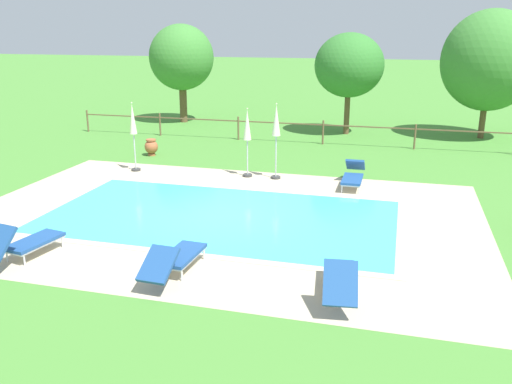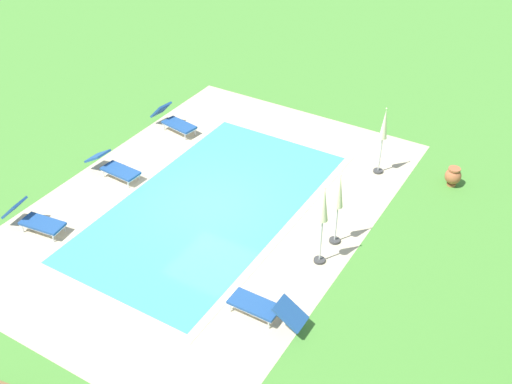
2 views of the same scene
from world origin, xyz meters
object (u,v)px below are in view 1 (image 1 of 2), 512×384
patio_umbrella_closed_row_west (133,125)px  patio_umbrella_closed_row_centre (276,127)px  sun_lounger_north_far (340,278)px  tree_centre (490,61)px  tree_west_mid (182,58)px  sun_lounger_north_mid (24,242)px  sun_lounger_north_near_steps (175,258)px  tree_far_west (349,65)px  terracotta_urn_near_fence (151,147)px  sun_lounger_south_near_corner (353,175)px  patio_umbrella_closed_row_mid_west (247,131)px

patio_umbrella_closed_row_west → patio_umbrella_closed_row_centre: size_ratio=0.96×
sun_lounger_north_far → tree_centre: 17.92m
tree_west_mid → sun_lounger_north_mid: bearing=-78.5°
sun_lounger_north_mid → patio_umbrella_closed_row_west: 7.77m
sun_lounger_north_near_steps → tree_west_mid: bearing=112.0°
patio_umbrella_closed_row_centre → sun_lounger_north_far: bearing=-68.7°
tree_far_west → tree_centre: tree_centre is taller
terracotta_urn_near_fence → tree_west_mid: 8.60m
patio_umbrella_closed_row_centre → tree_far_west: 8.93m
sun_lounger_south_near_corner → tree_far_west: size_ratio=0.43×
terracotta_urn_near_fence → tree_west_mid: tree_west_mid is taller
sun_lounger_north_near_steps → tree_centre: size_ratio=0.36×
tree_far_west → tree_west_mid: bearing=172.4°
tree_centre → tree_far_west: bearing=-174.5°
patio_umbrella_closed_row_mid_west → sun_lounger_north_near_steps: bearing=-84.9°
sun_lounger_north_near_steps → tree_far_west: 16.73m
patio_umbrella_closed_row_centre → tree_centre: bearing=51.0°
sun_lounger_south_near_corner → terracotta_urn_near_fence: size_ratio=3.10×
sun_lounger_north_near_steps → terracotta_urn_near_fence: 11.06m
patio_umbrella_closed_row_centre → tree_far_west: (1.42, 8.70, 1.44)m
sun_lounger_north_near_steps → terracotta_urn_near_fence: (-5.23, 9.75, -0.01)m
tree_far_west → tree_centre: (6.09, 0.59, 0.27)m
patio_umbrella_closed_row_centre → terracotta_urn_near_fence: 6.06m
tree_far_west → patio_umbrella_closed_row_mid_west: bearing=-105.5°
tree_far_west → sun_lounger_north_mid: bearing=-107.4°
tree_centre → terracotta_urn_near_fence: bearing=-151.0°
sun_lounger_north_mid → patio_umbrella_closed_row_mid_west: 8.42m
sun_lounger_north_mid → patio_umbrella_closed_row_mid_west: size_ratio=0.85×
sun_lounger_north_near_steps → patio_umbrella_closed_row_centre: 7.83m
sun_lounger_north_mid → sun_lounger_north_far: 6.81m
sun_lounger_north_near_steps → patio_umbrella_closed_row_west: size_ratio=0.85×
sun_lounger_north_near_steps → tree_west_mid: size_ratio=0.41×
patio_umbrella_closed_row_mid_west → patio_umbrella_closed_row_west: bearing=-175.9°
sun_lounger_north_mid → tree_centre: (11.29, 17.14, 3.08)m
sun_lounger_north_near_steps → sun_lounger_north_mid: bearing=-177.5°
tree_west_mid → patio_umbrella_closed_row_mid_west: bearing=-57.0°
terracotta_urn_near_fence → sun_lounger_north_near_steps: bearing=-61.8°
terracotta_urn_near_fence → tree_centre: size_ratio=0.12×
sun_lounger_north_near_steps → terracotta_urn_near_fence: size_ratio=3.15×
terracotta_urn_near_fence → tree_centre: bearing=29.0°
sun_lounger_south_near_corner → tree_west_mid: 14.53m
sun_lounger_north_far → tree_far_west: tree_far_west is taller
patio_umbrella_closed_row_mid_west → sun_lounger_south_near_corner: bearing=-4.0°
sun_lounger_north_far → tree_centre: bearing=75.3°
sun_lounger_north_near_steps → patio_umbrella_closed_row_mid_west: bearing=95.1°
patio_umbrella_closed_row_mid_west → terracotta_urn_near_fence: patio_umbrella_closed_row_mid_west is taller
sun_lounger_north_far → patio_umbrella_closed_row_mid_west: size_ratio=0.85×
tree_far_west → patio_umbrella_closed_row_centre: bearing=-99.3°
patio_umbrella_closed_row_mid_west → sun_lounger_north_mid: bearing=-109.5°
terracotta_urn_near_fence → tree_centre: (13.04, 7.24, 3.11)m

